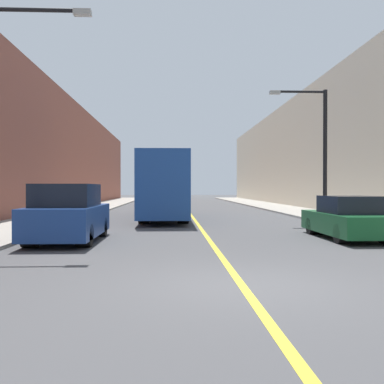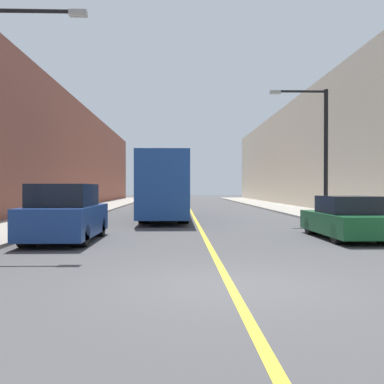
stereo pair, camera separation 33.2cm
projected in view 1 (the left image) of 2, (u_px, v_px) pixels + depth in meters
ground_plane at (242, 285)px, 7.91m from camera, size 200.00×200.00×0.00m
sidewalk_left at (94, 208)px, 37.52m from camera, size 3.64×72.00×0.11m
sidewalk_right at (277, 207)px, 38.23m from camera, size 3.64×72.00×0.11m
building_row_left at (47, 153)px, 37.30m from camera, size 4.00×72.00×9.27m
building_row_right at (321, 151)px, 38.36m from camera, size 4.00×72.00×9.79m
road_center_line at (186, 208)px, 37.87m from camera, size 0.16×72.00×0.01m
bus at (165, 186)px, 25.44m from camera, size 2.41×12.66×3.42m
parked_suv_left at (68, 215)px, 14.30m from camera, size 1.97×4.59×1.84m
car_right_near at (347, 219)px, 15.16m from camera, size 1.77×4.57×1.45m
street_lamp_left at (4, 106)px, 12.55m from camera, size 2.83×0.24×6.70m
street_lamp_right at (319, 144)px, 21.77m from camera, size 2.83×0.24×6.36m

